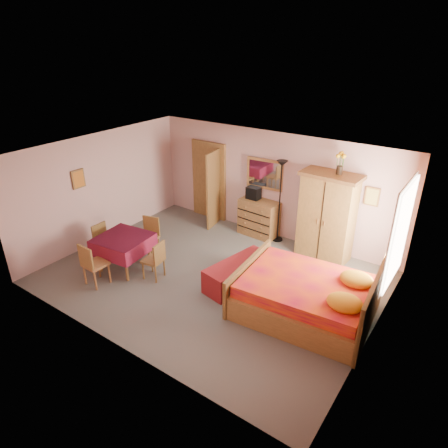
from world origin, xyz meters
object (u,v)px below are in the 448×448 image
Objects in this scene: wardrobe at (327,217)px; chair_south at (96,264)px; floor_lamp at (280,202)px; chair_north at (148,238)px; bench at (238,273)px; sunflower_vase at (340,163)px; wall_mirror at (265,174)px; bed at (306,286)px; dining_table at (124,253)px; stereo at (254,193)px; chair_east at (153,260)px; chest_of_drawers at (259,218)px; chair_west at (105,242)px.

chair_south is (-3.32, -3.67, -0.53)m from wardrobe.
floor_lamp is 2.25× the size of chair_north.
chair_north reaches higher than bench.
chair_north is at bearing -146.09° from sunflower_vase.
wall_mirror reaches higher than chair_south.
chair_north is at bearing -174.89° from bench.
bed is at bearing -3.13° from bench.
dining_table is (-2.09, -3.04, -0.63)m from floor_lamp.
wall_mirror is 0.54m from stereo.
chair_east is (0.77, 0.08, 0.04)m from dining_table.
bed is at bearing -73.65° from wardrobe.
chair_north is (-1.52, -2.33, -0.01)m from chest_of_drawers.
stereo is at bearing 178.73° from floor_lamp.
bed is at bearing -51.49° from wall_mirror.
chair_west is (-0.68, -0.65, -0.04)m from chair_north.
dining_table is 1.14× the size of chair_north.
bench is at bearing -71.25° from chair_east.
chair_north is 0.95m from chair_east.
chest_of_drawers is at bearing -179.93° from wardrobe.
chest_of_drawers is 3.39m from dining_table.
bench is 2.32m from chair_north.
chest_of_drawers is at bearing 131.00° from bed.
chest_of_drawers reaches higher than chair_north.
sunflower_vase is 4.47m from chair_north.
bench is at bearing 106.83° from chair_west.
bed reaches higher than dining_table.
dining_table is (-3.31, -2.93, -0.62)m from wardrobe.
chair_south is at bearing -119.09° from floor_lamp.
chair_south is 1.03× the size of chair_north.
floor_lamp is 3.18m from chair_north.
stereo is at bearing -143.13° from wall_mirror.
bed is at bearing 24.54° from chair_south.
stereo reaches higher than chair_east.
wardrobe reaches higher than stereo.
wardrobe is at bearing 64.63° from bench.
bed is 2.84× the size of chair_east.
chest_of_drawers is at bearing -10.75° from stereo.
bench is 1.68× the size of chair_north.
stereo is at bearing 72.68° from chair_south.
wardrobe is 4.93m from chair_west.
chair_north is at bearing -131.11° from floor_lamp.
dining_table is at bearing 88.25° from chair_west.
sunflower_vase is 5.36m from chair_south.
stereo is at bearing 66.01° from dining_table.
chair_north is at bearing 42.14° from chair_east.
stereo is 4.08m from chair_south.
stereo reaches higher than dining_table.
wall_mirror is 1.03× the size of chair_south.
dining_table is at bearing -124.54° from floor_lamp.
floor_lamp is at bearing 55.46° from dining_table.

